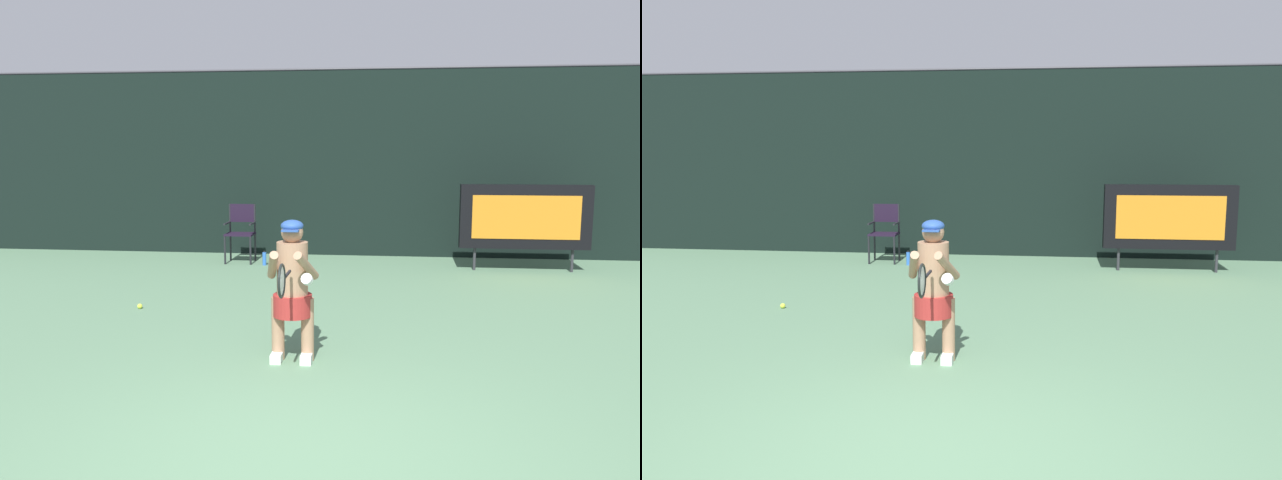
# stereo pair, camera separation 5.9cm
# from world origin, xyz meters

# --- Properties ---
(backdrop_screen) EXTENTS (18.00, 0.12, 3.66)m
(backdrop_screen) POSITION_xyz_m (0.00, 8.50, 1.81)
(backdrop_screen) COLOR black
(backdrop_screen) RESTS_ON ground
(scoreboard) EXTENTS (2.20, 0.21, 1.50)m
(scoreboard) POSITION_xyz_m (2.90, 7.17, 0.95)
(scoreboard) COLOR black
(scoreboard) RESTS_ON ground
(umpire_chair) EXTENTS (0.52, 0.44, 1.08)m
(umpire_chair) POSITION_xyz_m (-2.17, 7.49, 0.62)
(umpire_chair) COLOR black
(umpire_chair) RESTS_ON ground
(water_bottle) EXTENTS (0.07, 0.07, 0.27)m
(water_bottle) POSITION_xyz_m (-1.67, 7.20, 0.12)
(water_bottle) COLOR blue
(water_bottle) RESTS_ON ground
(tennis_player) EXTENTS (0.53, 0.61, 1.42)m
(tennis_player) POSITION_xyz_m (-0.34, 2.14, 0.76)
(tennis_player) COLOR white
(tennis_player) RESTS_ON ground
(tennis_racket) EXTENTS (0.03, 0.60, 0.31)m
(tennis_racket) POSITION_xyz_m (-0.33, 1.50, 0.95)
(tennis_racket) COLOR black
(tennis_ball_loose) EXTENTS (0.07, 0.07, 0.07)m
(tennis_ball_loose) POSITION_xyz_m (-2.69, 3.92, 0.03)
(tennis_ball_loose) COLOR #CCDB3D
(tennis_ball_loose) RESTS_ON ground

